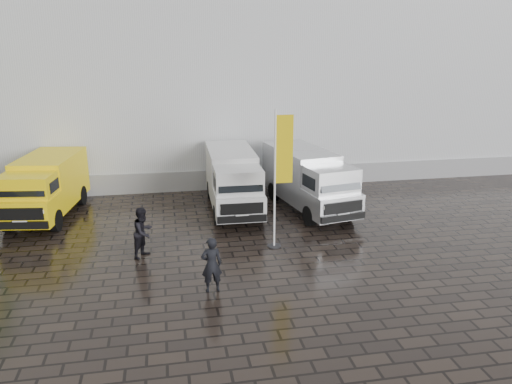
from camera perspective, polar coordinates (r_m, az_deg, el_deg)
ground at (r=17.90m, az=0.21°, el=-6.65°), size 120.00×120.00×0.00m
exhibition_hall at (r=32.56m, az=-1.63°, el=14.77°), size 44.00×16.00×12.00m
hall_plinth at (r=25.49m, az=1.30°, el=1.70°), size 44.00×0.15×1.00m
van_yellow at (r=22.64m, az=-22.92°, el=0.36°), size 2.83×5.62×2.48m
van_white at (r=21.83m, az=-2.67°, el=1.22°), size 2.08×5.92×2.55m
van_silver at (r=21.93m, az=6.01°, el=1.24°), size 3.04×6.19×2.57m
flagpole at (r=17.38m, az=2.76°, el=2.26°), size 0.88×0.50×4.97m
wheelie_bin at (r=26.10m, az=9.62°, el=1.96°), size 0.79×0.79×1.12m
person_front at (r=14.85m, az=-5.10°, el=-8.26°), size 0.65×0.46×1.70m
person_tent at (r=17.52m, az=-12.75°, el=-4.50°), size 1.04×1.09×1.77m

